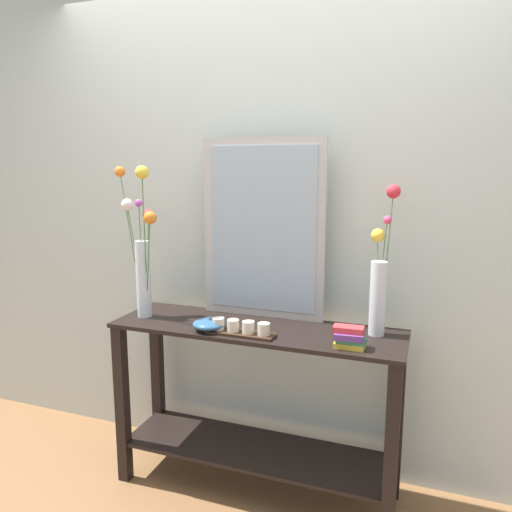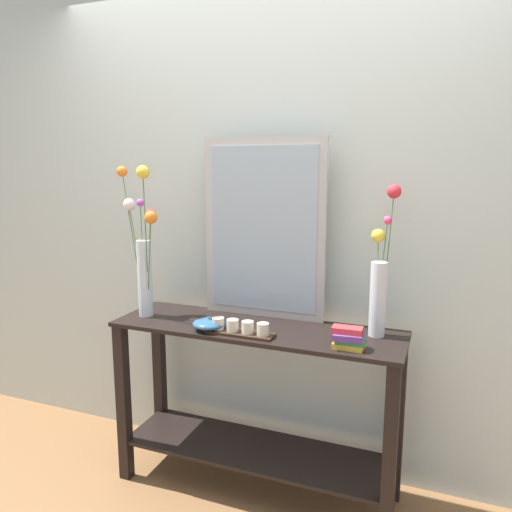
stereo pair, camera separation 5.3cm
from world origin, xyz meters
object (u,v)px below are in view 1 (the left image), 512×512
(console_table, at_px, (256,393))
(tall_vase_left, at_px, (142,251))
(vase_right, at_px, (380,279))
(decorative_bowl, at_px, (209,324))
(book_stack, at_px, (350,337))
(mirror_leaning, at_px, (263,229))
(candle_tray, at_px, (241,329))

(console_table, distance_m, tall_vase_left, 0.90)
(vase_right, relative_size, decorative_bowl, 4.35)
(book_stack, bearing_deg, console_table, 165.22)
(tall_vase_left, bearing_deg, book_stack, -4.44)
(mirror_leaning, bearing_deg, candle_tray, -89.60)
(console_table, relative_size, tall_vase_left, 1.84)
(vase_right, relative_size, book_stack, 4.87)
(tall_vase_left, bearing_deg, decorative_bowl, -11.68)
(console_table, bearing_deg, book_stack, -14.78)
(candle_tray, bearing_deg, tall_vase_left, 170.99)
(tall_vase_left, xyz_separation_m, book_stack, (1.06, -0.08, -0.30))
(mirror_leaning, bearing_deg, tall_vase_left, -159.03)
(console_table, xyz_separation_m, decorative_bowl, (-0.19, -0.12, 0.37))
(console_table, distance_m, mirror_leaning, 0.81)
(candle_tray, distance_m, book_stack, 0.49)
(mirror_leaning, height_order, vase_right, mirror_leaning)
(console_table, bearing_deg, vase_right, 10.10)
(console_table, distance_m, book_stack, 0.61)
(console_table, relative_size, book_stack, 10.06)
(mirror_leaning, distance_m, book_stack, 0.70)
(candle_tray, xyz_separation_m, decorative_bowl, (-0.16, 0.01, 0.00))
(vase_right, distance_m, decorative_bowl, 0.81)
(vase_right, height_order, candle_tray, vase_right)
(console_table, relative_size, mirror_leaning, 1.56)
(decorative_bowl, distance_m, book_stack, 0.65)
(candle_tray, relative_size, decorative_bowl, 2.04)
(tall_vase_left, distance_m, vase_right, 1.16)
(decorative_bowl, bearing_deg, mirror_leaning, 62.29)
(tall_vase_left, bearing_deg, mirror_leaning, 20.97)
(candle_tray, relative_size, book_stack, 2.29)
(console_table, xyz_separation_m, candle_tray, (-0.03, -0.13, 0.37))
(tall_vase_left, distance_m, book_stack, 1.10)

